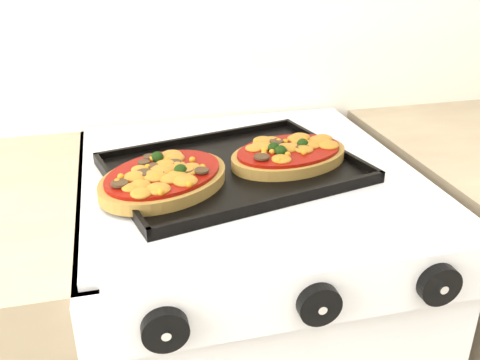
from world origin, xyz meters
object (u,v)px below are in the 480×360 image
object	(u,v)px
pizza_left	(164,177)
pizza_right	(289,153)
stove	(246,358)
baking_tray	(233,167)

from	to	relation	value
pizza_left	pizza_right	distance (m)	0.24
stove	pizza_left	xyz separation A→B (m)	(-0.16, -0.06, 0.48)
stove	baking_tray	size ratio (longest dim) A/B	2.17
pizza_right	stove	bearing A→B (deg)	170.90
stove	baking_tray	xyz separation A→B (m)	(-0.03, -0.02, 0.47)
baking_tray	pizza_right	bearing A→B (deg)	-10.97
pizza_left	baking_tray	bearing A→B (deg)	18.30
stove	baking_tray	bearing A→B (deg)	-151.52
pizza_left	pizza_right	world-z (taller)	pizza_left
stove	pizza_right	size ratio (longest dim) A/B	4.06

